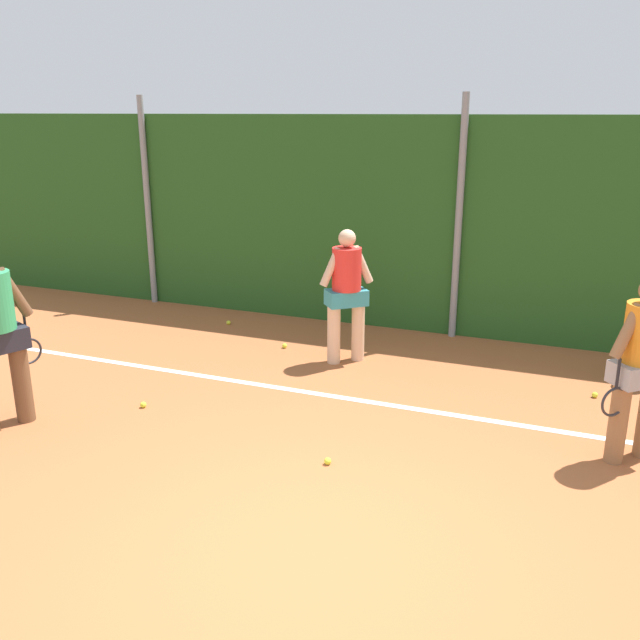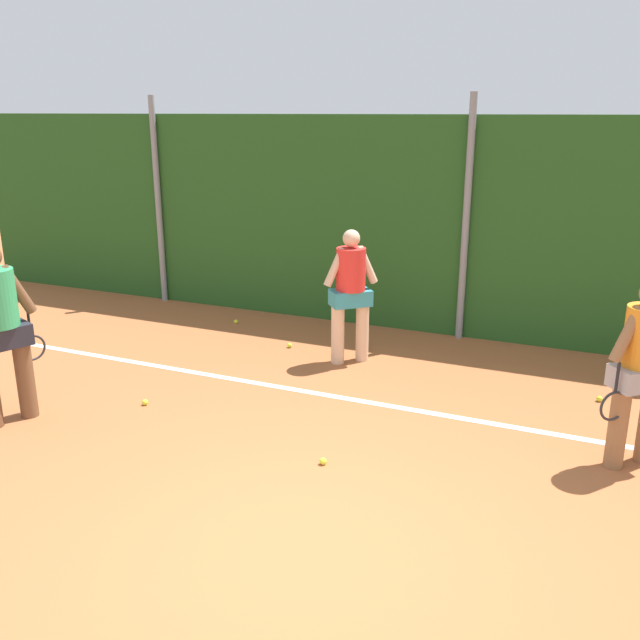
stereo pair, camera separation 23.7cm
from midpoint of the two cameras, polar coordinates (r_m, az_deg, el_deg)
ground_plane at (r=6.63m, az=3.80°, el=-10.98°), size 27.14×27.14×0.00m
hedge_fence_backdrop at (r=9.80m, az=11.02°, el=7.55°), size 17.64×0.25×3.08m
fence_post_left at (r=11.65m, az=-14.86°, el=9.49°), size 0.10×0.10×3.36m
fence_post_center at (r=9.61m, az=10.87°, el=8.23°), size 0.10×0.10×3.36m
court_baseline_paint at (r=7.56m, az=6.30°, el=-7.32°), size 12.89×0.10×0.01m
player_backcourt_far at (r=8.58m, az=1.45°, el=2.63°), size 0.58×0.55×1.73m
tennis_ball_0 at (r=8.32m, az=21.33°, el=-5.88°), size 0.07×0.07×0.07m
tennis_ball_1 at (r=10.45m, az=-8.34°, el=-0.22°), size 0.07×0.07×0.07m
tennis_ball_3 at (r=6.39m, az=-0.44°, el=-11.78°), size 0.07×0.07×0.07m
tennis_ball_4 at (r=9.35m, az=-3.72°, el=-2.18°), size 0.07×0.07×0.07m
tennis_ball_9 at (r=7.79m, az=-15.48°, el=-6.88°), size 0.07×0.07×0.07m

